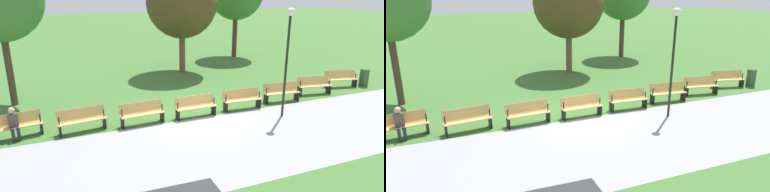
# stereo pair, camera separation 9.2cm
# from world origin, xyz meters

# --- Properties ---
(ground_plane) EXTENTS (120.00, 120.00, 0.00)m
(ground_plane) POSITION_xyz_m (0.00, 0.00, 0.00)
(ground_plane) COLOR #3D6B2D
(path_paving) EXTENTS (32.59, 5.25, 0.01)m
(path_paving) POSITION_xyz_m (0.00, 2.79, 0.00)
(path_paving) COLOR #939399
(path_paving) RESTS_ON ground
(bench_0) EXTENTS (1.83, 0.86, 0.89)m
(bench_0) POSITION_xyz_m (-9.09, -1.11, 0.47)
(bench_0) COLOR tan
(bench_0) RESTS_ON ground
(bench_1) EXTENTS (1.82, 0.77, 0.89)m
(bench_1) POSITION_xyz_m (-6.84, -0.66, 0.47)
(bench_1) COLOR tan
(bench_1) RESTS_ON ground
(bench_2) EXTENTS (1.81, 0.67, 0.89)m
(bench_2) POSITION_xyz_m (-4.57, -0.33, 0.47)
(bench_2) COLOR tan
(bench_2) RESTS_ON ground
(bench_3) EXTENTS (1.79, 0.57, 0.89)m
(bench_3) POSITION_xyz_m (-2.29, -0.13, 0.47)
(bench_3) COLOR tan
(bench_3) RESTS_ON ground
(bench_4) EXTENTS (1.77, 0.47, 0.89)m
(bench_4) POSITION_xyz_m (0.00, -0.07, 0.47)
(bench_4) COLOR tan
(bench_4) RESTS_ON ground
(bench_5) EXTENTS (1.79, 0.57, 0.89)m
(bench_5) POSITION_xyz_m (2.29, -0.13, 0.47)
(bench_5) COLOR tan
(bench_5) RESTS_ON ground
(bench_6) EXTENTS (1.81, 0.67, 0.89)m
(bench_6) POSITION_xyz_m (4.57, -0.33, 0.47)
(bench_6) COLOR tan
(bench_6) RESTS_ON ground
(bench_7) EXTENTS (1.82, 0.77, 0.89)m
(bench_7) POSITION_xyz_m (6.84, -0.66, 0.47)
(bench_7) COLOR tan
(bench_7) RESTS_ON ground
(person_seated) EXTENTS (0.39, 0.56, 1.20)m
(person_seated) POSITION_xyz_m (6.88, -0.50, 0.64)
(person_seated) COLOR #4C4238
(person_seated) RESTS_ON ground
(tree_1) EXTENTS (4.35, 4.35, 6.50)m
(tree_1) POSITION_xyz_m (-2.35, -7.64, 4.31)
(tree_1) COLOR brown
(tree_1) RESTS_ON ground
(lamp_post) EXTENTS (0.32, 0.32, 4.49)m
(lamp_post) POSITION_xyz_m (-3.43, 1.31, 3.08)
(lamp_post) COLOR black
(lamp_post) RESTS_ON ground
(trash_bin) EXTENTS (0.48, 0.48, 0.93)m
(trash_bin) POSITION_xyz_m (-10.48, -0.80, 0.47)
(trash_bin) COLOR #2D512D
(trash_bin) RESTS_ON ground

